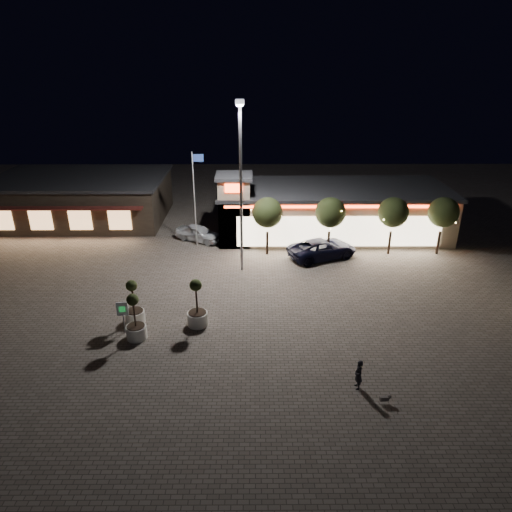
{
  "coord_description": "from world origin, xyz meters",
  "views": [
    {
      "loc": [
        2.87,
        -23.45,
        14.97
      ],
      "look_at": [
        3.05,
        6.0,
        2.01
      ],
      "focal_mm": 32.0,
      "sensor_mm": 36.0,
      "label": 1
    }
  ],
  "objects_px": {
    "planter_left": "(134,310)",
    "valet_sign": "(123,312)",
    "pickup_truck": "(322,249)",
    "planter_mid": "(136,325)",
    "white_sedan": "(199,233)",
    "pedestrian": "(358,375)"
  },
  "relations": [
    {
      "from": "pedestrian",
      "to": "valet_sign",
      "type": "xyz_separation_m",
      "value": [
        -12.68,
        5.0,
        0.62
      ]
    },
    {
      "from": "pickup_truck",
      "to": "pedestrian",
      "type": "xyz_separation_m",
      "value": [
        -0.45,
        -15.8,
        0.0
      ]
    },
    {
      "from": "valet_sign",
      "to": "white_sedan",
      "type": "bearing_deg",
      "value": 79.19
    },
    {
      "from": "pickup_truck",
      "to": "planter_left",
      "type": "distance_m",
      "value": 16.03
    },
    {
      "from": "pickup_truck",
      "to": "planter_left",
      "type": "relative_size",
      "value": 1.96
    },
    {
      "from": "pedestrian",
      "to": "planter_left",
      "type": "relative_size",
      "value": 0.55
    },
    {
      "from": "planter_left",
      "to": "valet_sign",
      "type": "relative_size",
      "value": 1.42
    },
    {
      "from": "white_sedan",
      "to": "valet_sign",
      "type": "distance_m",
      "value": 14.84
    },
    {
      "from": "planter_mid",
      "to": "planter_left",
      "type": "bearing_deg",
      "value": 105.49
    },
    {
      "from": "pickup_truck",
      "to": "valet_sign",
      "type": "height_order",
      "value": "valet_sign"
    },
    {
      "from": "pickup_truck",
      "to": "pedestrian",
      "type": "distance_m",
      "value": 15.81
    },
    {
      "from": "white_sedan",
      "to": "pedestrian",
      "type": "bearing_deg",
      "value": -126.7
    },
    {
      "from": "pedestrian",
      "to": "planter_left",
      "type": "xyz_separation_m",
      "value": [
        -12.31,
        6.1,
        0.1
      ]
    },
    {
      "from": "pickup_truck",
      "to": "planter_mid",
      "type": "distance_m",
      "value": 16.77
    },
    {
      "from": "planter_mid",
      "to": "valet_sign",
      "type": "relative_size",
      "value": 1.43
    },
    {
      "from": "planter_mid",
      "to": "white_sedan",
      "type": "bearing_deg",
      "value": 82.72
    },
    {
      "from": "white_sedan",
      "to": "planter_mid",
      "type": "relative_size",
      "value": 1.45
    },
    {
      "from": "pedestrian",
      "to": "valet_sign",
      "type": "distance_m",
      "value": 13.64
    },
    {
      "from": "planter_left",
      "to": "valet_sign",
      "type": "distance_m",
      "value": 1.28
    },
    {
      "from": "white_sedan",
      "to": "pickup_truck",
      "type": "bearing_deg",
      "value": -83.5
    },
    {
      "from": "pickup_truck",
      "to": "valet_sign",
      "type": "distance_m",
      "value": 17.01
    },
    {
      "from": "planter_left",
      "to": "valet_sign",
      "type": "xyz_separation_m",
      "value": [
        -0.37,
        -1.1,
        0.52
      ]
    }
  ]
}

